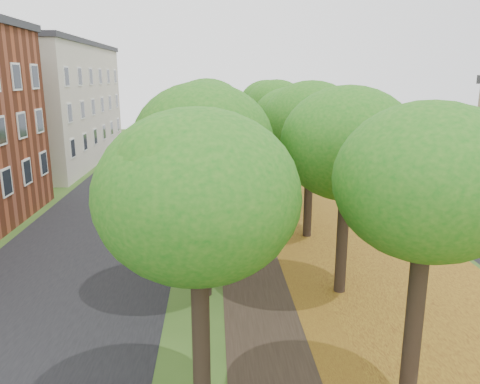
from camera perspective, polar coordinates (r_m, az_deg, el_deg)
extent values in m
cube|color=black|center=(26.04, -15.65, -3.39)|extent=(8.00, 70.00, 0.01)
cube|color=black|center=(25.49, 1.07, -3.23)|extent=(3.20, 70.00, 0.01)
cube|color=olive|center=(26.33, 12.00, -2.97)|extent=(7.50, 70.00, 0.01)
cube|color=black|center=(30.53, 27.10, -1.89)|extent=(9.00, 16.00, 0.01)
cylinder|color=black|center=(10.87, -4.77, -17.42)|extent=(0.40, 0.40, 3.76)
ellipsoid|color=#176114|center=(9.59, -5.16, -0.51)|extent=(4.26, 4.26, 3.62)
cylinder|color=black|center=(16.29, -4.27, -6.38)|extent=(0.40, 0.40, 3.76)
ellipsoid|color=#176114|center=(15.47, -4.49, 5.05)|extent=(4.26, 4.26, 3.62)
cylinder|color=black|center=(22.02, -4.03, -0.95)|extent=(0.40, 0.40, 3.76)
ellipsoid|color=#176114|center=(21.42, -4.18, 7.53)|extent=(4.26, 4.26, 3.62)
cylinder|color=black|center=(27.86, -3.89, 2.22)|extent=(0.40, 0.40, 3.76)
ellipsoid|color=#176114|center=(27.39, -4.01, 8.93)|extent=(4.26, 4.26, 3.62)
cylinder|color=black|center=(33.76, -3.80, 4.29)|extent=(0.40, 0.40, 3.76)
ellipsoid|color=#176114|center=(33.37, -3.90, 9.83)|extent=(4.26, 4.26, 3.62)
cylinder|color=black|center=(39.69, -3.74, 5.74)|extent=(0.40, 0.40, 3.76)
ellipsoid|color=#176114|center=(39.35, -3.82, 10.45)|extent=(4.26, 4.26, 3.62)
cylinder|color=black|center=(11.75, 20.34, -15.75)|extent=(0.40, 0.40, 3.76)
ellipsoid|color=#176114|center=(10.57, 21.82, -0.10)|extent=(4.26, 4.26, 3.62)
cylinder|color=black|center=(16.89, 12.33, -5.92)|extent=(0.40, 0.40, 3.76)
ellipsoid|color=#176114|center=(16.10, 12.93, 5.08)|extent=(4.26, 4.26, 3.62)
cylinder|color=black|center=(22.47, 8.30, -0.76)|extent=(0.40, 0.40, 3.76)
ellipsoid|color=#176114|center=(21.87, 8.60, 7.54)|extent=(4.26, 4.26, 3.62)
cylinder|color=black|center=(28.21, 5.91, 2.33)|extent=(0.40, 0.40, 3.76)
ellipsoid|color=#176114|center=(27.75, 6.08, 8.95)|extent=(4.26, 4.26, 3.62)
cylinder|color=black|center=(34.05, 4.32, 4.36)|extent=(0.40, 0.40, 3.76)
ellipsoid|color=#176114|center=(33.66, 4.42, 9.85)|extent=(4.26, 4.26, 3.62)
cylinder|color=black|center=(39.93, 3.20, 5.80)|extent=(0.40, 0.40, 3.76)
ellipsoid|color=#176114|center=(39.60, 3.26, 10.48)|extent=(4.26, 4.26, 3.62)
cube|color=beige|center=(44.98, -23.28, 9.62)|extent=(10.00, 20.00, 10.00)
cube|color=#2D2D33|center=(44.99, -23.93, 16.21)|extent=(10.30, 20.30, 0.40)
imported|color=maroon|center=(28.03, 24.18, -1.28)|extent=(4.78, 2.23, 1.51)
imported|color=#2F2F33|center=(27.29, 25.01, -2.03)|extent=(4.40, 1.87, 1.26)
imported|color=white|center=(33.81, 19.18, 1.43)|extent=(5.16, 3.70, 1.31)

